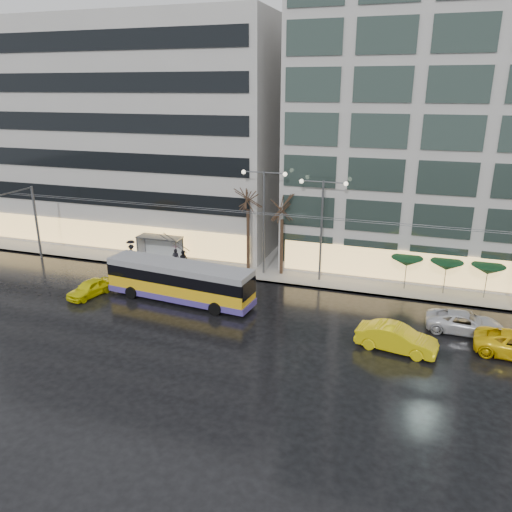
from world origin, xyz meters
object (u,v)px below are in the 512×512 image
at_px(street_lamp_near, 264,209).
at_px(taxi_a, 90,288).
at_px(trolleybus, 180,283).
at_px(bus_shelter, 157,243).

distance_m(street_lamp_near, taxi_a, 15.57).
relative_size(street_lamp_near, taxi_a, 2.31).
bearing_deg(taxi_a, trolleybus, 24.41).
height_order(trolleybus, street_lamp_near, street_lamp_near).
xyz_separation_m(bus_shelter, street_lamp_near, (10.38, 0.11, 4.03)).
xyz_separation_m(trolleybus, taxi_a, (-7.20, -1.44, -0.82)).
bearing_deg(taxi_a, street_lamp_near, 50.35).
relative_size(bus_shelter, street_lamp_near, 0.47).
distance_m(trolleybus, bus_shelter, 9.43).
bearing_deg(trolleybus, street_lamp_near, 59.08).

